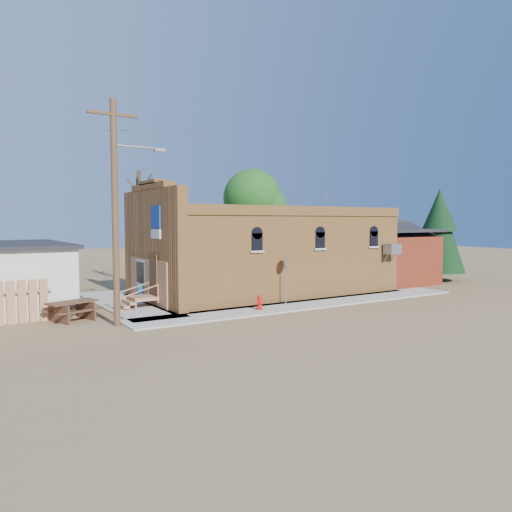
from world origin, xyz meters
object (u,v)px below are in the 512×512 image
picnic_table (72,308)px  fire_hydrant (260,302)px  utility_pole (116,207)px  trash_barrel (142,292)px  brick_bar (262,254)px  stop_sign (286,267)px

picnic_table → fire_hydrant: bearing=-35.2°
utility_pole → trash_barrel: size_ratio=10.29×
brick_bar → picnic_table: bearing=-168.4°
utility_pole → picnic_table: (-1.36, 2.00, -4.22)m
brick_bar → stop_sign: bearing=-107.1°
stop_sign → trash_barrel: bearing=120.0°
fire_hydrant → trash_barrel: bearing=145.9°
fire_hydrant → stop_sign: bearing=41.9°
utility_pole → fire_hydrant: (6.54, -0.39, -4.34)m
brick_bar → utility_pole: size_ratio=1.82×
fire_hydrant → picnic_table: bearing=-174.5°
stop_sign → picnic_table: size_ratio=1.02×
brick_bar → stop_sign: size_ratio=6.77×
utility_pole → picnic_table: 4.87m
trash_barrel → picnic_table: 5.27m
utility_pole → fire_hydrant: 7.86m
fire_hydrant → stop_sign: stop_sign is taller
brick_bar → trash_barrel: (-6.94, 0.90, -1.82)m
fire_hydrant → stop_sign: 2.62m
brick_bar → picnic_table: size_ratio=6.89×
utility_pole → stop_sign: (8.56, 0.32, -2.83)m
stop_sign → trash_barrel: size_ratio=2.77×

